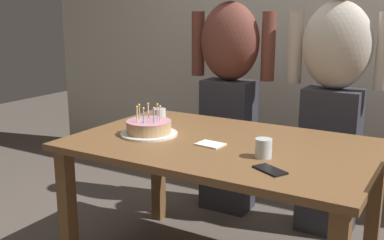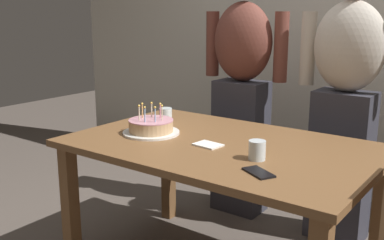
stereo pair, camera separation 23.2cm
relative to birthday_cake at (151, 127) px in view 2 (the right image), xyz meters
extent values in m
cube|color=beige|center=(0.40, 1.62, 0.52)|extent=(5.20, 0.10, 2.60)
cube|color=brown|center=(0.40, 0.07, -0.05)|extent=(1.50, 0.96, 0.03)
cube|color=brown|center=(-0.28, -0.34, -0.42)|extent=(0.07, 0.07, 0.70)
cube|color=brown|center=(-0.28, 0.48, -0.42)|extent=(0.07, 0.07, 0.70)
cube|color=brown|center=(1.08, 0.48, -0.42)|extent=(0.07, 0.07, 0.70)
cylinder|color=white|center=(0.00, 0.00, -0.03)|extent=(0.30, 0.30, 0.01)
cylinder|color=tan|center=(0.00, 0.00, 0.01)|extent=(0.23, 0.23, 0.06)
cylinder|color=#D18E9E|center=(0.00, 0.00, 0.04)|extent=(0.24, 0.24, 0.01)
cylinder|color=#EAB266|center=(-0.06, 0.00, 0.08)|extent=(0.01, 0.01, 0.07)
sphere|color=#F9C64C|center=(-0.06, 0.00, 0.12)|extent=(0.01, 0.01, 0.01)
cylinder|color=beige|center=(-0.04, -0.05, 0.08)|extent=(0.01, 0.01, 0.07)
sphere|color=#F9C64C|center=(-0.04, -0.05, 0.12)|extent=(0.01, 0.01, 0.01)
cylinder|color=#93B7DB|center=(0.01, -0.06, 0.08)|extent=(0.01, 0.01, 0.07)
sphere|color=#F9C64C|center=(0.01, -0.06, 0.12)|extent=(0.01, 0.01, 0.01)
cylinder|color=#93B7DB|center=(0.05, -0.03, 0.08)|extent=(0.01, 0.01, 0.07)
sphere|color=#F9C64C|center=(0.05, -0.03, 0.12)|extent=(0.01, 0.01, 0.01)
cylinder|color=beige|center=(0.06, 0.03, 0.08)|extent=(0.01, 0.01, 0.07)
sphere|color=#F9C64C|center=(0.06, 0.03, 0.12)|extent=(0.01, 0.01, 0.01)
cylinder|color=pink|center=(0.02, 0.06, 0.08)|extent=(0.01, 0.01, 0.07)
sphere|color=#F9C64C|center=(0.02, 0.06, 0.12)|extent=(0.01, 0.01, 0.01)
cylinder|color=beige|center=(-0.04, 0.05, 0.08)|extent=(0.01, 0.01, 0.07)
sphere|color=#F9C64C|center=(-0.04, 0.05, 0.12)|extent=(0.01, 0.01, 0.01)
cylinder|color=silver|center=(-0.09, 0.23, 0.01)|extent=(0.08, 0.08, 0.09)
cylinder|color=silver|center=(0.67, -0.05, 0.01)|extent=(0.08, 0.08, 0.09)
cube|color=black|center=(0.76, -0.21, -0.03)|extent=(0.16, 0.13, 0.01)
cube|color=white|center=(0.37, 0.00, -0.03)|extent=(0.14, 0.11, 0.01)
cube|color=#33333D|center=(0.03, 0.88, -0.32)|extent=(0.34, 0.23, 0.92)
ellipsoid|color=brown|center=(0.03, 0.88, 0.40)|extent=(0.41, 0.27, 0.52)
cylinder|color=brown|center=(0.29, 0.91, 0.38)|extent=(0.09, 0.09, 0.44)
cylinder|color=brown|center=(-0.23, 0.91, 0.38)|extent=(0.09, 0.09, 0.44)
cube|color=#33333D|center=(0.73, 0.88, -0.32)|extent=(0.34, 0.23, 0.92)
ellipsoid|color=beige|center=(0.73, 0.88, 0.40)|extent=(0.41, 0.27, 0.52)
cylinder|color=beige|center=(0.47, 0.91, 0.38)|extent=(0.09, 0.09, 0.44)
camera|label=1|loc=(1.38, -1.90, 0.60)|focal=42.97mm
camera|label=2|loc=(1.58, -1.77, 0.60)|focal=42.97mm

